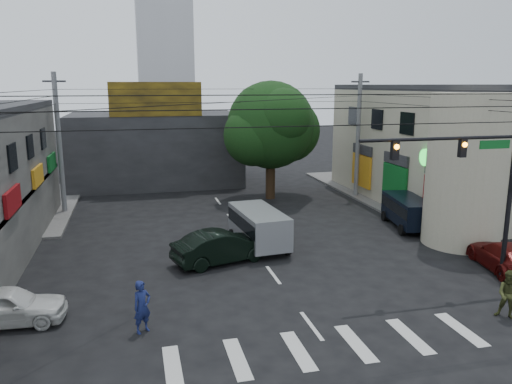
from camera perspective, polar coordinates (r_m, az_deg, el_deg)
name	(u,v)px	position (r m, az deg, el deg)	size (l,w,h in m)	color
ground	(286,292)	(21.00, 3.49, -11.39)	(160.00, 160.00, 0.00)	black
sidewalk_far_right	(428,186)	(44.25, 19.04, 0.66)	(16.00, 16.00, 0.15)	#514F4C
building_right	(471,146)	(39.61, 23.32, 4.82)	(14.00, 18.00, 8.00)	#A0987F
corner_column	(466,170)	(28.31, 22.84, 2.29)	(4.00, 4.00, 8.00)	#A0987F
building_far	(155,148)	(44.72, -11.45, 5.00)	(14.00, 10.00, 6.00)	#232326
billboard	(156,99)	(39.51, -11.38, 10.35)	(7.00, 0.30, 2.60)	olive
tower_distant	(163,1)	(89.59, -10.63, 20.70)	(9.00, 9.00, 44.00)	silver
street_tree	(271,125)	(36.81, 1.69, 7.62)	(6.40, 6.40, 8.70)	black
traffic_gantry	(478,173)	(22.35, 24.02, 1.95)	(7.10, 0.35, 7.20)	black
utility_pole_far_left	(59,144)	(34.88, -21.55, 5.09)	(0.32, 0.32, 9.20)	#59595B
utility_pole_far_right	(358,137)	(38.22, 11.58, 6.23)	(0.32, 0.32, 9.20)	#59595B
dark_sedan	(222,247)	(24.08, -3.91, -6.26)	(5.05, 2.95, 1.57)	black
white_compact	(6,306)	(20.21, -26.64, -11.57)	(4.17, 1.88, 1.39)	silver
maroon_sedan	(505,256)	(25.76, 26.56, -6.59)	(2.78, 4.92, 1.35)	#4D0C0B
silver_minivan	(259,229)	(26.14, 0.30, -4.24)	(2.38, 4.83, 2.01)	gray
navy_van	(407,213)	(31.08, 16.92, -2.30)	(2.48, 4.77, 1.82)	black
traffic_officer	(142,307)	(17.98, -12.89, -12.66)	(0.81, 0.74, 1.86)	#161E4F
pedestrian_olive	(509,295)	(20.64, 26.99, -10.45)	(1.11, 1.12, 1.83)	#34391A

